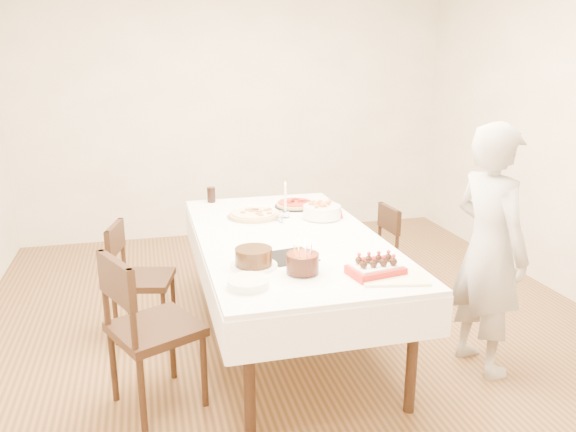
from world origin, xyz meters
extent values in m
plane|color=#4E331A|center=(0.00, 0.00, 0.00)|extent=(5.00, 5.00, 0.00)
cube|color=white|center=(0.00, 2.50, 1.35)|extent=(4.50, 0.04, 2.70)
cube|color=white|center=(-0.10, -0.03, 0.38)|extent=(1.90, 2.42, 0.75)
imported|color=#BAB6B0|center=(0.98, -0.64, 0.76)|extent=(0.44, 0.60, 1.52)
cylinder|color=beige|center=(-0.23, 0.43, 0.77)|extent=(0.49, 0.49, 0.04)
cylinder|color=red|center=(0.13, 0.65, 0.77)|extent=(0.37, 0.37, 0.04)
cube|color=#B21E1E|center=(0.30, 0.40, 0.75)|extent=(0.31, 0.31, 0.01)
cylinder|color=white|center=(0.24, 0.30, 0.80)|extent=(0.28, 0.28, 0.09)
cylinder|color=white|center=(-0.01, 0.39, 0.89)|extent=(0.06, 0.06, 0.27)
cylinder|color=black|center=(-0.47, 0.96, 0.81)|extent=(0.08, 0.08, 0.12)
cylinder|color=black|center=(-0.42, -0.52, 0.80)|extent=(0.28, 0.28, 0.11)
cube|color=black|center=(-0.18, -0.42, 0.75)|extent=(0.30, 0.30, 0.01)
cylinder|color=#39180F|center=(-0.19, -0.69, 0.84)|extent=(0.22, 0.22, 0.16)
cube|color=beige|center=(0.25, -0.88, 0.75)|extent=(0.38, 0.29, 0.03)
cylinder|color=white|center=(-0.50, -0.80, 0.77)|extent=(0.23, 0.23, 0.05)
cylinder|color=white|center=(-0.44, -0.52, 0.75)|extent=(0.25, 0.25, 0.01)
camera|label=1|loc=(-0.96, -3.38, 1.87)|focal=35.00mm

